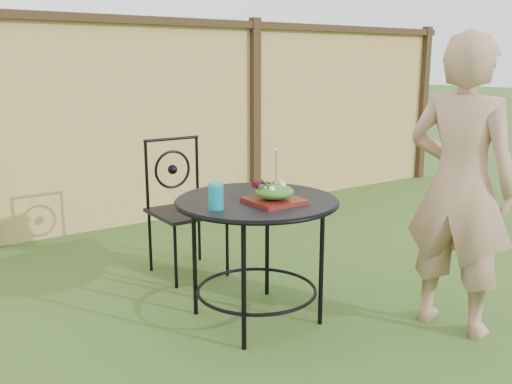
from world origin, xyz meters
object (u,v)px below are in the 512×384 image
salad_plate (274,201)px  patio_chair (183,203)px  patio_table (257,223)px  diner (460,186)px

salad_plate → patio_chair: bearing=89.9°
patio_table → diner: (0.85, -0.70, 0.23)m
patio_chair → diner: (0.83, -1.65, 0.31)m
patio_chair → patio_table: bearing=-91.5°
patio_table → diner: bearing=-39.5°
patio_chair → diner: size_ratio=0.58×
patio_table → patio_chair: patio_chair is taller
patio_table → salad_plate: bearing=-80.9°
diner → salad_plate: 1.01m
diner → patio_chair: bearing=11.5°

